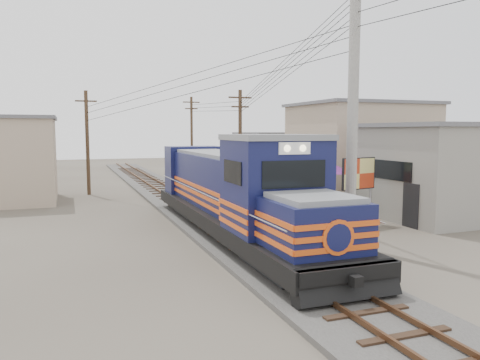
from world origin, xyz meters
name	(u,v)px	position (x,y,z in m)	size (l,w,h in m)	color
ground	(258,252)	(0.00, 0.00, 0.00)	(120.00, 120.00, 0.00)	#473F35
ballast	(190,207)	(0.00, 10.00, 0.08)	(3.60, 70.00, 0.16)	#595651
track	(189,204)	(0.00, 10.00, 0.26)	(1.15, 70.00, 0.12)	#51331E
locomotive	(236,195)	(0.00, 2.32, 1.77)	(3.01, 16.40, 4.06)	black
utility_pole_main	(353,112)	(3.50, -0.50, 5.00)	(0.40, 0.40, 10.00)	#9E9B93
wooden_pole_mid	(240,141)	(4.50, 14.00, 3.68)	(1.60, 0.24, 7.00)	#4C3826
wooden_pole_far	(192,135)	(4.80, 28.00, 3.93)	(1.60, 0.24, 7.50)	#4C3826
wooden_pole_left	(87,140)	(-5.00, 18.00, 3.68)	(1.60, 0.24, 7.00)	#4C3826
power_lines	(192,67)	(-0.14, 8.49, 7.56)	(9.65, 19.00, 3.30)	black
shophouse_front	(448,170)	(11.50, 3.00, 2.36)	(7.35, 6.30, 4.70)	gray
shophouse_mid	(360,149)	(12.50, 12.00, 3.11)	(8.40, 7.35, 6.20)	tan
shophouse_back	(278,156)	(11.00, 22.00, 2.11)	(6.30, 6.30, 4.20)	gray
shophouse_left	(2,160)	(-10.00, 16.00, 2.61)	(6.30, 6.30, 5.20)	tan
billboard	(359,176)	(6.16, 2.88, 2.28)	(1.99, 0.55, 3.11)	#99999E
market_umbrella	(330,168)	(7.11, 6.96, 2.33)	(2.58, 2.58, 2.64)	black
vendor	(330,202)	(5.55, 4.32, 0.87)	(0.64, 0.42, 1.75)	black
plant_nursery	(318,210)	(5.14, 4.74, 0.47)	(3.34, 3.35, 1.08)	#275819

